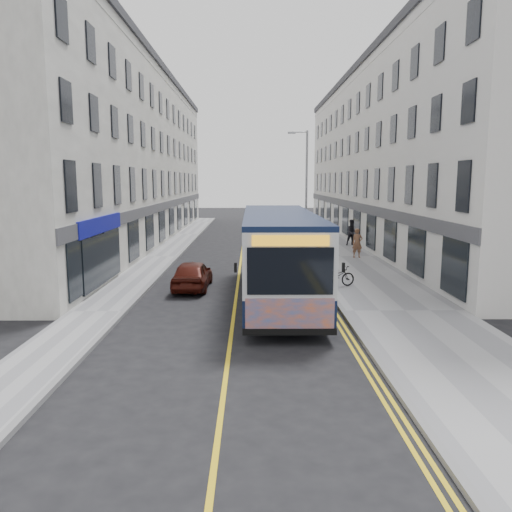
{
  "coord_description": "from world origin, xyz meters",
  "views": [
    {
      "loc": [
        0.64,
        -18.86,
        4.82
      ],
      "look_at": [
        0.84,
        2.32,
        1.6
      ],
      "focal_mm": 35.0,
      "sensor_mm": 36.0,
      "label": 1
    }
  ],
  "objects_px": {
    "bicycle": "(336,276)",
    "car_white": "(276,228)",
    "car_maroon": "(192,275)",
    "city_bus": "(279,252)",
    "pedestrian_near": "(357,243)",
    "streetlamp": "(305,187)",
    "pedestrian_far": "(352,232)"
  },
  "relations": [
    {
      "from": "bicycle",
      "to": "car_white",
      "type": "bearing_deg",
      "value": -12.22
    },
    {
      "from": "bicycle",
      "to": "car_maroon",
      "type": "height_order",
      "value": "car_maroon"
    },
    {
      "from": "city_bus",
      "to": "pedestrian_near",
      "type": "distance_m",
      "value": 11.6
    },
    {
      "from": "streetlamp",
      "to": "car_white",
      "type": "bearing_deg",
      "value": 97.23
    },
    {
      "from": "streetlamp",
      "to": "city_bus",
      "type": "distance_m",
      "value": 13.25
    },
    {
      "from": "city_bus",
      "to": "pedestrian_far",
      "type": "relative_size",
      "value": 6.43
    },
    {
      "from": "bicycle",
      "to": "pedestrian_near",
      "type": "distance_m",
      "value": 8.96
    },
    {
      "from": "bicycle",
      "to": "pedestrian_far",
      "type": "distance_m",
      "value": 14.73
    },
    {
      "from": "bicycle",
      "to": "pedestrian_near",
      "type": "bearing_deg",
      "value": -34.3
    },
    {
      "from": "streetlamp",
      "to": "car_maroon",
      "type": "xyz_separation_m",
      "value": [
        -6.17,
        -10.94,
        -3.73
      ]
    },
    {
      "from": "car_maroon",
      "to": "pedestrian_near",
      "type": "bearing_deg",
      "value": -135.95
    },
    {
      "from": "city_bus",
      "to": "bicycle",
      "type": "xyz_separation_m",
      "value": [
        2.65,
        1.71,
        -1.34
      ]
    },
    {
      "from": "pedestrian_near",
      "to": "car_maroon",
      "type": "bearing_deg",
      "value": -142.79
    },
    {
      "from": "pedestrian_near",
      "to": "pedestrian_far",
      "type": "bearing_deg",
      "value": 76.41
    },
    {
      "from": "streetlamp",
      "to": "city_bus",
      "type": "bearing_deg",
      "value": -100.7
    },
    {
      "from": "streetlamp",
      "to": "pedestrian_far",
      "type": "bearing_deg",
      "value": 39.8
    },
    {
      "from": "streetlamp",
      "to": "car_white",
      "type": "height_order",
      "value": "streetlamp"
    },
    {
      "from": "car_maroon",
      "to": "streetlamp",
      "type": "bearing_deg",
      "value": -117.8
    },
    {
      "from": "streetlamp",
      "to": "car_white",
      "type": "distance_m",
      "value": 11.47
    },
    {
      "from": "city_bus",
      "to": "pedestrian_near",
      "type": "xyz_separation_m",
      "value": [
        5.4,
        10.22,
        -0.92
      ]
    },
    {
      "from": "car_maroon",
      "to": "bicycle",
      "type": "bearing_deg",
      "value": -179.73
    },
    {
      "from": "bicycle",
      "to": "car_white",
      "type": "xyz_separation_m",
      "value": [
        -1.6,
        21.85,
        0.05
      ]
    },
    {
      "from": "pedestrian_far",
      "to": "car_white",
      "type": "xyz_separation_m",
      "value": [
        -5.2,
        7.57,
        -0.42
      ]
    },
    {
      "from": "streetlamp",
      "to": "pedestrian_far",
      "type": "distance_m",
      "value": 5.99
    },
    {
      "from": "bicycle",
      "to": "pedestrian_near",
      "type": "height_order",
      "value": "pedestrian_near"
    },
    {
      "from": "city_bus",
      "to": "pedestrian_near",
      "type": "bearing_deg",
      "value": 62.16
    },
    {
      "from": "city_bus",
      "to": "car_maroon",
      "type": "height_order",
      "value": "city_bus"
    },
    {
      "from": "streetlamp",
      "to": "bicycle",
      "type": "distance_m",
      "value": 11.72
    },
    {
      "from": "pedestrian_far",
      "to": "car_white",
      "type": "relative_size",
      "value": 0.48
    },
    {
      "from": "car_maroon",
      "to": "car_white",
      "type": "bearing_deg",
      "value": -100.85
    },
    {
      "from": "pedestrian_far",
      "to": "pedestrian_near",
      "type": "bearing_deg",
      "value": -105.26
    },
    {
      "from": "bicycle",
      "to": "car_maroon",
      "type": "relative_size",
      "value": 0.47
    }
  ]
}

